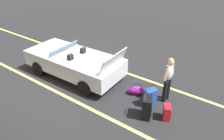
# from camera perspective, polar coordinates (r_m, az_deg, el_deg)

# --- Properties ---
(ground_plane) EXTENTS (80.00, 80.00, 0.00)m
(ground_plane) POSITION_cam_1_polar(r_m,az_deg,el_deg) (9.05, -9.96, -1.27)
(ground_plane) COLOR black
(lot_line_near) EXTENTS (18.00, 0.12, 0.01)m
(lot_line_near) POSITION_cam_1_polar(r_m,az_deg,el_deg) (9.93, -4.39, 2.10)
(lot_line_near) COLOR #EAE066
(lot_line_near) RESTS_ON ground_plane
(lot_line_mid) EXTENTS (18.00, 0.12, 0.01)m
(lot_line_mid) POSITION_cam_1_polar(r_m,az_deg,el_deg) (8.36, -16.23, -5.05)
(lot_line_mid) COLOR #EAE066
(lot_line_mid) RESTS_ON ground_plane
(convertible_car) EXTENTS (4.20, 1.92, 1.53)m
(convertible_car) POSITION_cam_1_polar(r_m,az_deg,el_deg) (8.89, -11.23, 2.36)
(convertible_car) COLOR silver
(convertible_car) RESTS_ON ground_plane
(suitcase_large_black) EXTENTS (0.45, 0.55, 0.96)m
(suitcase_large_black) POSITION_cam_1_polar(r_m,az_deg,el_deg) (6.70, 9.44, -9.99)
(suitcase_large_black) COLOR black
(suitcase_large_black) RESTS_ON ground_plane
(suitcase_medium_bright) EXTENTS (0.40, 0.47, 0.86)m
(suitcase_medium_bright) POSITION_cam_1_polar(r_m,az_deg,el_deg) (7.22, 10.36, -7.32)
(suitcase_medium_bright) COLOR #1E479E
(suitcase_medium_bright) RESTS_ON ground_plane
(suitcase_small_carryon) EXTENTS (0.33, 0.39, 0.50)m
(suitcase_small_carryon) POSITION_cam_1_polar(r_m,az_deg,el_deg) (6.83, 14.70, -11.11)
(suitcase_small_carryon) COLOR red
(suitcase_small_carryon) RESTS_ON ground_plane
(duffel_bag) EXTENTS (0.71, 0.57, 0.34)m
(duffel_bag) POSITION_cam_1_polar(r_m,az_deg,el_deg) (7.75, 6.67, -5.51)
(duffel_bag) COLOR #991E8C
(duffel_bag) RESTS_ON ground_plane
(traveler_person) EXTENTS (0.27, 0.61, 1.65)m
(traveler_person) POSITION_cam_1_polar(r_m,az_deg,el_deg) (7.23, 15.12, -1.96)
(traveler_person) COLOR black
(traveler_person) RESTS_ON ground_plane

